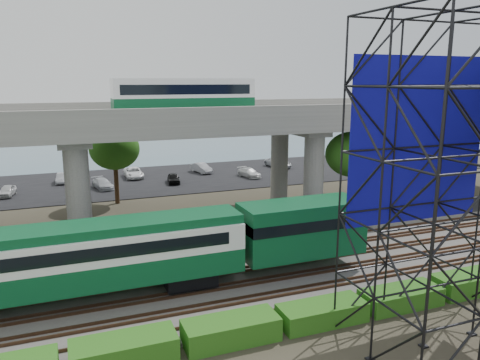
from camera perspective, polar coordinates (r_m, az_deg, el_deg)
name	(u,v)px	position (r m, az deg, el deg)	size (l,w,h in m)	color
ground	(270,291)	(28.57, 3.62, -13.36)	(140.00, 140.00, 0.00)	#474233
ballast_bed	(256,277)	(30.19, 2.01, -11.68)	(90.00, 12.00, 0.20)	slate
service_road	(215,236)	(37.64, -3.09, -6.88)	(90.00, 5.00, 0.08)	black
parking_lot	(157,179)	(59.69, -10.10, 0.08)	(90.00, 18.00, 0.08)	black
harbor_water	(131,154)	(81.07, -13.12, 3.08)	(140.00, 40.00, 0.03)	#486A76
rail_tracks	(256,274)	(30.12, 2.02, -11.37)	(90.00, 9.52, 0.16)	#472D1E
commuter_train	(112,253)	(27.16, -15.38, -8.58)	(29.30, 3.06, 4.30)	black
overpass	(193,128)	(41.06, -5.69, 6.37)	(80.00, 12.00, 12.40)	#9E9B93
scaffold_tower	(464,189)	(23.22, 25.60, -1.02)	(9.36, 6.36, 15.00)	black
hedge_strip	(322,312)	(25.36, 10.00, -15.59)	(34.60, 1.80, 1.20)	#276015
trees	(141,161)	(40.61, -11.96, 2.34)	(40.94, 16.94, 7.69)	#382314
suv	(33,248)	(36.14, -23.94, -7.62)	(2.13, 4.63, 1.29)	black
parked_cars	(174,173)	(59.98, -8.03, 0.84)	(36.83, 9.57, 1.30)	silver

